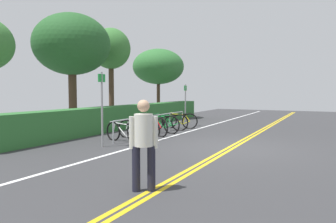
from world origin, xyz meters
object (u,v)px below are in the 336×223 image
at_px(bicycle_3, 162,124).
at_px(bicycle_4, 168,122).
at_px(pedestrian, 144,139).
at_px(bicycle_1, 139,129).
at_px(sign_post_far, 185,101).
at_px(tree_mid, 72,45).
at_px(bicycle_5, 179,121).
at_px(bicycle_0, 124,132).
at_px(bike_rack, 154,120).
at_px(bicycle_2, 151,126).
at_px(sign_post_near, 102,102).
at_px(tree_far_right, 111,50).
at_px(tree_extra, 158,67).

xyz_separation_m(bicycle_3, bicycle_4, (0.84, 0.15, -0.01)).
bearing_deg(pedestrian, bicycle_1, 32.78).
distance_m(bicycle_4, sign_post_far, 1.95).
distance_m(bicycle_4, tree_mid, 5.43).
distance_m(bicycle_5, tree_mid, 5.85).
distance_m(bicycle_0, bicycle_3, 2.64).
bearing_deg(bike_rack, bicycle_2, -166.92).
relative_size(bicycle_1, pedestrian, 1.10).
bearing_deg(bicycle_1, sign_post_near, 178.52).
bearing_deg(bicycle_3, sign_post_near, 179.10).
bearing_deg(pedestrian, tree_mid, 49.89).
distance_m(bicycle_3, bicycle_4, 0.85).
relative_size(bicycle_0, tree_far_right, 0.34).
relative_size(bicycle_4, tree_mid, 0.34).
distance_m(bicycle_0, tree_far_right, 7.47).
relative_size(sign_post_near, tree_far_right, 0.46).
distance_m(bicycle_4, sign_post_near, 4.70).
xyz_separation_m(bicycle_3, tree_mid, (-0.64, 4.13, 3.37)).
bearing_deg(tree_extra, bicycle_3, -150.46).
relative_size(bicycle_5, pedestrian, 1.05).
height_order(pedestrian, tree_far_right, tree_far_right).
xyz_separation_m(pedestrian, tree_far_right, (9.33, 7.62, 2.98)).
distance_m(pedestrian, tree_far_right, 12.41).
bearing_deg(bike_rack, sign_post_near, -179.63).
height_order(bicycle_5, tree_mid, tree_mid).
height_order(bicycle_2, tree_far_right, tree_far_right).
bearing_deg(sign_post_far, bicycle_0, -179.61).
xyz_separation_m(bicycle_1, bicycle_4, (2.58, 0.14, 0.02)).
bearing_deg(bike_rack, bicycle_5, -1.57).
bearing_deg(sign_post_far, bicycle_4, 177.66).
bearing_deg(tree_far_right, bicycle_3, -119.20).
height_order(bicycle_2, tree_mid, tree_mid).
distance_m(bicycle_3, tree_extra, 7.52).
height_order(bicycle_3, bicycle_4, bicycle_3).
bearing_deg(sign_post_near, bike_rack, 0.37).
xyz_separation_m(bicycle_0, pedestrian, (-4.30, -3.38, 0.56)).
distance_m(tree_mid, tree_extra, 6.77).
relative_size(pedestrian, sign_post_near, 0.69).
distance_m(bike_rack, sign_post_far, 3.11).
bearing_deg(bike_rack, bicycle_0, -179.04).
distance_m(bike_rack, bicycle_3, 0.50).
height_order(bicycle_0, sign_post_far, sign_post_far).
relative_size(bicycle_0, bicycle_3, 0.98).
height_order(pedestrian, sign_post_near, sign_post_near).
bearing_deg(bicycle_4, bicycle_0, -178.24).
distance_m(sign_post_near, sign_post_far, 6.34).
bearing_deg(bicycle_0, pedestrian, -141.84).
xyz_separation_m(bicycle_0, tree_far_right, (5.03, 4.23, 3.54)).
bearing_deg(bicycle_5, sign_post_near, 179.59).
bearing_deg(pedestrian, tree_extra, 27.52).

